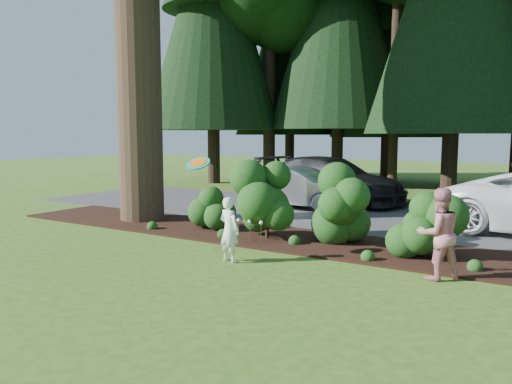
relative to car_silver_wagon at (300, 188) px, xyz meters
The scene contains 10 objects.
ground 8.02m from the car_silver_wagon, 77.15° to the right, with size 80.00×80.00×0.00m, color #2F4F16.
mulch_bed 4.92m from the car_silver_wagon, 68.63° to the right, with size 16.00×2.50×0.05m, color black.
driveway 1.93m from the car_silver_wagon, ahead, with size 22.00×6.00×0.03m, color #38383A.
shrub_row 5.30m from the car_silver_wagon, 61.31° to the right, with size 6.53×1.60×1.61m.
lily_cluster 5.59m from the car_silver_wagon, 74.68° to the right, with size 0.69×0.09×0.57m.
car_silver_wagon is the anchor object (origin of this frame).
car_dark_suv 1.82m from the car_silver_wagon, 80.54° to the left, with size 2.28×5.61×1.63m, color black.
child 7.19m from the car_silver_wagon, 74.01° to the right, with size 0.46×0.30×1.27m, color white.
adult 8.25m from the car_silver_wagon, 46.56° to the right, with size 0.76×0.59×1.57m, color red.
frisbee 7.25m from the car_silver_wagon, 79.31° to the right, with size 0.50×0.45×0.27m.
Camera 1 is at (5.65, -6.91, 2.47)m, focal length 35.00 mm.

